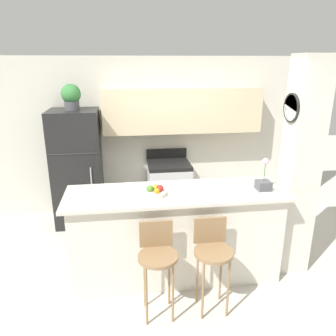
# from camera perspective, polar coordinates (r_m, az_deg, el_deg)

# --- Properties ---
(ground_plane) EXTENTS (14.00, 14.00, 0.00)m
(ground_plane) POSITION_cam_1_polar(r_m,az_deg,el_deg) (4.19, 1.35, -18.06)
(ground_plane) COLOR beige
(wall_back) EXTENTS (5.60, 0.38, 2.55)m
(wall_back) POSITION_cam_1_polar(r_m,az_deg,el_deg) (5.41, -0.17, 7.29)
(wall_back) COLOR silver
(wall_back) RESTS_ON ground_plane
(pillar_right) EXTENTS (0.38, 0.32, 2.55)m
(pillar_right) POSITION_cam_1_polar(r_m,az_deg,el_deg) (4.06, 21.93, -0.25)
(pillar_right) COLOR silver
(pillar_right) RESTS_ON ground_plane
(counter_bar) EXTENTS (2.47, 0.74, 1.09)m
(counter_bar) POSITION_cam_1_polar(r_m,az_deg,el_deg) (3.89, 1.42, -11.53)
(counter_bar) COLOR silver
(counter_bar) RESTS_ON ground_plane
(refrigerator) EXTENTS (0.72, 0.69, 1.79)m
(refrigerator) POSITION_cam_1_polar(r_m,az_deg,el_deg) (5.24, -15.47, -0.03)
(refrigerator) COLOR black
(refrigerator) RESTS_ON ground_plane
(stove_range) EXTENTS (0.68, 0.62, 1.07)m
(stove_range) POSITION_cam_1_polar(r_m,az_deg,el_deg) (5.42, 0.14, -3.63)
(stove_range) COLOR silver
(stove_range) RESTS_ON ground_plane
(bar_stool_left) EXTENTS (0.39, 0.39, 0.97)m
(bar_stool_left) POSITION_cam_1_polar(r_m,az_deg,el_deg) (3.32, -1.84, -15.08)
(bar_stool_left) COLOR olive
(bar_stool_left) RESTS_ON ground_plane
(bar_stool_right) EXTENTS (0.39, 0.39, 0.97)m
(bar_stool_right) POSITION_cam_1_polar(r_m,az_deg,el_deg) (3.41, 7.75, -14.26)
(bar_stool_right) COLOR olive
(bar_stool_right) RESTS_ON ground_plane
(potted_plant_on_fridge) EXTENTS (0.28, 0.28, 0.37)m
(potted_plant_on_fridge) POSITION_cam_1_polar(r_m,az_deg,el_deg) (5.02, -16.53, 11.91)
(potted_plant_on_fridge) COLOR #4C4C51
(potted_plant_on_fridge) RESTS_ON refrigerator
(orchid_vase) EXTENTS (0.15, 0.15, 0.37)m
(orchid_vase) POSITION_cam_1_polar(r_m,az_deg,el_deg) (3.83, 16.32, -2.41)
(orchid_vase) COLOR #4C4C51
(orchid_vase) RESTS_ON counter_bar
(fruit_bowl) EXTENTS (0.24, 0.24, 0.12)m
(fruit_bowl) POSITION_cam_1_polar(r_m,az_deg,el_deg) (3.54, -2.25, -4.15)
(fruit_bowl) COLOR silver
(fruit_bowl) RESTS_ON counter_bar
(trash_bin) EXTENTS (0.28, 0.28, 0.38)m
(trash_bin) POSITION_cam_1_polar(r_m,az_deg,el_deg) (5.24, -8.76, -7.91)
(trash_bin) COLOR black
(trash_bin) RESTS_ON ground_plane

